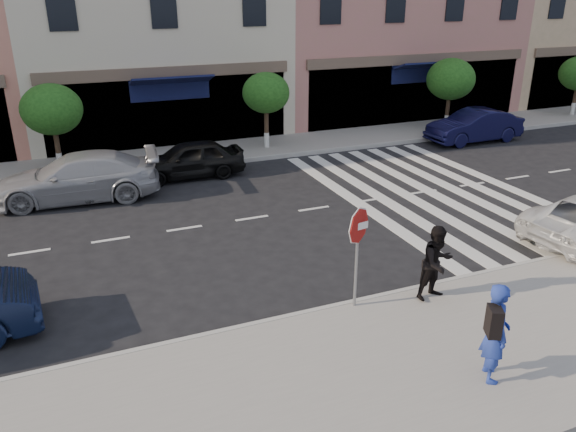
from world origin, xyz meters
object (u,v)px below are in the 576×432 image
object	(u,v)px
walker	(437,263)
car_far_left	(77,178)
car_far_right	(474,126)
stop_sign	(358,235)
car_far_mid	(189,159)
photographer	(496,332)

from	to	relation	value
walker	car_far_left	size ratio (longest dim) A/B	0.32
car_far_right	car_far_left	bearing A→B (deg)	-86.83
stop_sign	car_far_mid	world-z (taller)	stop_sign
walker	car_far_right	bearing A→B (deg)	38.46
walker	car_far_left	bearing A→B (deg)	115.48
photographer	walker	bearing A→B (deg)	10.25
photographer	car_far_mid	size ratio (longest dim) A/B	0.46
stop_sign	car_far_mid	bearing A→B (deg)	85.77
photographer	walker	distance (m)	2.66
stop_sign	car_far_mid	distance (m)	10.30
walker	stop_sign	bearing A→B (deg)	160.19
car_far_left	photographer	bearing A→B (deg)	31.01
car_far_left	car_far_mid	distance (m)	3.90
stop_sign	car_far_mid	xyz separation A→B (m)	(-1.06, 10.18, -1.11)
walker	car_far_right	world-z (taller)	walker
stop_sign	car_far_right	xyz separation A→B (m)	(11.55, 10.35, -1.06)
car_far_left	car_far_right	xyz separation A→B (m)	(16.40, 1.08, -0.03)
photographer	car_far_mid	distance (m)	13.24
stop_sign	car_far_left	size ratio (longest dim) A/B	0.43
car_far_mid	car_far_right	size ratio (longest dim) A/B	0.90
stop_sign	car_far_right	world-z (taller)	stop_sign
car_far_right	photographer	bearing A→B (deg)	-39.18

